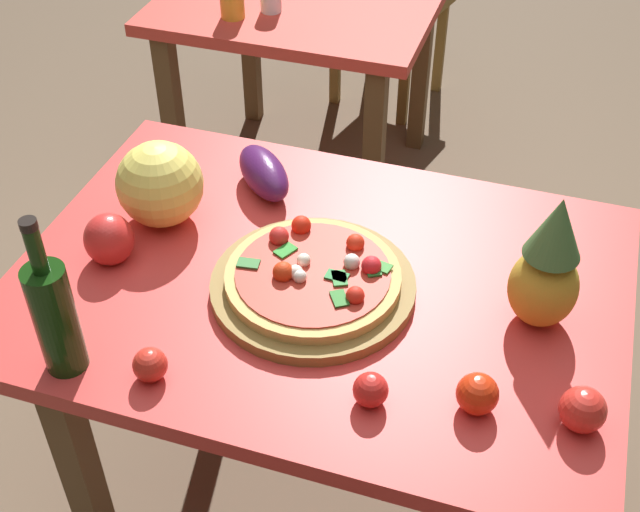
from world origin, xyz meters
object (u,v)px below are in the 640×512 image
object	(u,v)px
background_table	(304,25)
pizza	(313,274)
eggplant	(264,173)
pizza_board	(312,286)
tomato_near_board	(477,394)
tomato_at_corner	(583,410)
melon	(160,184)
wine_bottle	(55,315)
tomato_by_bottle	(150,365)
display_table	(319,310)
tomato_beside_pepper	(371,390)
bell_pepper	(109,239)
pineapple_left	(547,268)

from	to	relation	value
background_table	pizza	world-z (taller)	pizza
pizza	eggplant	distance (m)	0.36
pizza_board	tomato_near_board	xyz separation A→B (m)	(0.36, -0.19, 0.02)
tomato_near_board	tomato_at_corner	distance (m)	0.17
pizza_board	melon	world-z (taller)	melon
wine_bottle	tomato_by_bottle	world-z (taller)	wine_bottle
display_table	tomato_near_board	world-z (taller)	tomato_near_board
tomato_at_corner	tomato_by_bottle	size ratio (longest dim) A/B	1.26
eggplant	tomato_at_corner	size ratio (longest dim) A/B	2.51
eggplant	tomato_beside_pepper	size ratio (longest dim) A/B	3.21
background_table	tomato_at_corner	world-z (taller)	tomato_at_corner
bell_pepper	tomato_beside_pepper	xyz separation A→B (m)	(0.61, -0.20, -0.02)
pineapple_left	melon	world-z (taller)	pineapple_left
pizza_board	pizza	distance (m)	0.03
pizza	pineapple_left	bearing A→B (deg)	7.04
eggplant	tomato_beside_pepper	distance (m)	0.66
tomato_by_bottle	melon	bearing A→B (deg)	113.11
tomato_near_board	pineapple_left	bearing A→B (deg)	73.81
display_table	bell_pepper	bearing A→B (deg)	-170.03
wine_bottle	eggplant	bearing A→B (deg)	76.44
melon	bell_pepper	bearing A→B (deg)	-106.19
pineapple_left	tomato_by_bottle	size ratio (longest dim) A/B	4.54
display_table	bell_pepper	xyz separation A→B (m)	(-0.43, -0.08, 0.14)
background_table	eggplant	distance (m)	1.11
tomato_near_board	tomato_at_corner	size ratio (longest dim) A/B	0.93
tomato_near_board	tomato_by_bottle	size ratio (longest dim) A/B	1.17
tomato_near_board	background_table	bearing A→B (deg)	118.46
pineapple_left	tomato_beside_pepper	bearing A→B (deg)	-130.17
eggplant	tomato_by_bottle	xyz separation A→B (m)	(0.01, -0.59, -0.01)
pizza	tomato_by_bottle	bearing A→B (deg)	-123.35
pizza_board	tomato_near_board	size ratio (longest dim) A/B	5.53
background_table	tomato_by_bottle	size ratio (longest dim) A/B	14.15
wine_bottle	pineapple_left	bearing A→B (deg)	25.53
pizza	bell_pepper	world-z (taller)	bell_pepper
pizza_board	eggplant	size ratio (longest dim) A/B	2.04
bell_pepper	pizza_board	bearing A→B (deg)	4.62
pizza	wine_bottle	size ratio (longest dim) A/B	1.05
tomato_near_board	tomato_at_corner	xyz separation A→B (m)	(0.17, 0.02, 0.00)
background_table	pizza	bearing A→B (deg)	-70.39
wine_bottle	tomato_at_corner	distance (m)	0.91
tomato_at_corner	tomato_beside_pepper	bearing A→B (deg)	-170.14
background_table	wine_bottle	distance (m)	1.70
pineapple_left	melon	xyz separation A→B (m)	(-0.82, 0.06, -0.03)
pizza_board	eggplant	xyz separation A→B (m)	(-0.21, 0.29, 0.03)
pizza	eggplant	bearing A→B (deg)	126.65
background_table	tomato_at_corner	bearing A→B (deg)	-56.54
pineapple_left	tomato_near_board	bearing A→B (deg)	-106.19
pizza	bell_pepper	size ratio (longest dim) A/B	3.09
display_table	wine_bottle	bearing A→B (deg)	-135.03
wine_bottle	eggplant	world-z (taller)	wine_bottle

